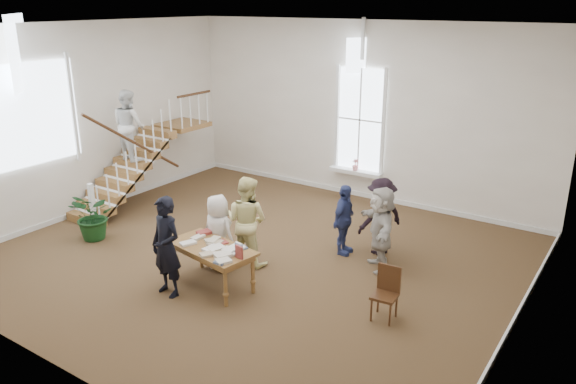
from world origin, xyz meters
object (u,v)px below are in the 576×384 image
Objects in this scene: elderly_woman at (218,233)px; floor_plant at (94,216)px; library_table at (212,251)px; woman_cluster_c at (381,228)px; woman_cluster_b at (381,216)px; side_chair at (386,290)px; woman_cluster_a at (344,220)px; person_yellow at (247,221)px; police_officer at (166,247)px.

elderly_woman reaches higher than floor_plant.
woman_cluster_c is at bearing 56.49° from library_table.
floor_plant is at bearing 11.08° from elderly_woman.
woman_cluster_c is (0.30, -0.65, 0.03)m from woman_cluster_b.
floor_plant reaches higher than side_chair.
woman_cluster_c is at bearing -107.12° from woman_cluster_a.
person_yellow is at bearing -117.62° from elderly_woman.
elderly_woman is 1.40× the size of floor_plant.
side_chair reaches higher than library_table.
woman_cluster_a is 0.89× the size of woman_cluster_c.
elderly_woman is 3.29m from woman_cluster_b.
library_table is at bearing -170.79° from side_chair.
floor_plant is at bearing -107.52° from woman_cluster_c.
woman_cluster_a is 1.64× the size of side_chair.
woman_cluster_b is (2.36, 3.64, -0.10)m from police_officer.
library_table is 1.21× the size of woman_cluster_a.
library_table is 0.83m from police_officer.
woman_cluster_b reaches higher than elderly_woman.
elderly_woman is 0.94× the size of woman_cluster_b.
woman_cluster_b is (1.88, 2.99, 0.10)m from library_table.
woman_cluster_c is (2.18, 2.34, 0.13)m from library_table.
woman_cluster_b is at bearing -140.86° from person_yellow.
side_chair is (6.55, 0.59, -0.04)m from floor_plant.
police_officer is 1.69× the size of floor_plant.
woman_cluster_a is at bearing 67.93° from police_officer.
library_table is at bearing 148.64° from woman_cluster_a.
woman_cluster_a is (1.66, 1.94, -0.01)m from elderly_woman.
woman_cluster_a is 0.92× the size of woman_cluster_b.
woman_cluster_c is (0.90, -0.20, 0.09)m from woman_cluster_a.
woman_cluster_c is 1.84× the size of side_chair.
side_chair is at bearing -9.90° from woman_cluster_c.
police_officer is at bearing -6.49° from woman_cluster_b.
elderly_woman is at bearing 54.17° from person_yellow.
person_yellow reaches higher than elderly_woman.
elderly_woman is (0.10, 1.25, -0.15)m from police_officer.
person_yellow is 3.59m from floor_plant.
police_officer is 1.26m from elderly_woman.
police_officer is 1.01× the size of person_yellow.
woman_cluster_b is at bearing 166.45° from woman_cluster_c.
woman_cluster_a reaches higher than side_chair.
woman_cluster_c is (2.66, 2.99, -0.07)m from police_officer.
side_chair is (1.75, -1.78, -0.24)m from woman_cluster_a.
person_yellow is at bearing 15.06° from floor_plant.
person_yellow is at bearing 168.84° from side_chair.
woman_cluster_a is 0.93m from woman_cluster_c.
woman_cluster_b is (2.26, 2.39, 0.05)m from elderly_woman.
floor_plant is (-3.52, 0.18, -0.17)m from library_table.
floor_plant is (-5.40, -2.82, -0.27)m from woman_cluster_b.
library_table is 3.14m from side_chair.
elderly_woman is at bearing 177.76° from side_chair.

